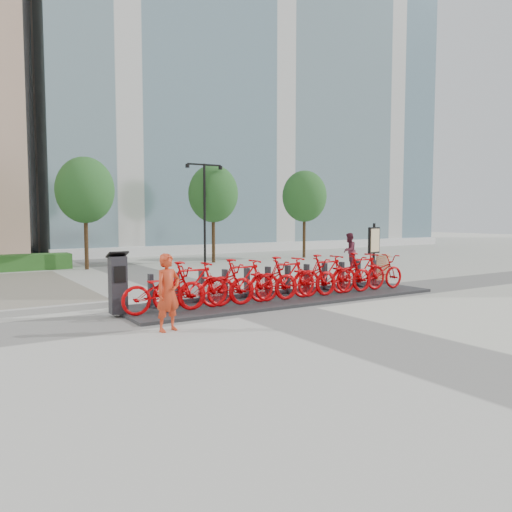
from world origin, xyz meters
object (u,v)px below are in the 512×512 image
kiosk (118,284)px  map_sign (374,243)px  pedestrian (349,250)px  worker_red (168,292)px  construction_barrel (383,267)px  bike_0 (164,290)px

kiosk → map_sign: size_ratio=0.70×
kiosk → pedestrian: pedestrian is taller
worker_red → pedestrian: pedestrian is taller
construction_barrel → bike_0: bearing=-168.3°
worker_red → bike_0: bearing=55.0°
worker_red → pedestrian: bearing=16.0°
kiosk → construction_barrel: kiosk is taller
worker_red → construction_barrel: size_ratio=1.64×
bike_0 → kiosk: size_ratio=1.40×
worker_red → map_sign: 10.48m
bike_0 → kiosk: kiosk is taller
bike_0 → construction_barrel: 9.72m
kiosk → map_sign: (10.20, 1.68, 0.63)m
pedestrian → map_sign: map_sign is taller
map_sign → kiosk: bearing=174.7°
construction_barrel → worker_red: bearing=-160.7°
construction_barrel → pedestrian: bearing=62.7°
bike_0 → pedestrian: 13.16m
kiosk → worker_red: bearing=-77.4°
kiosk → pedestrian: (12.61, 5.61, 0.02)m
worker_red → construction_barrel: 10.65m
pedestrian → worker_red: bearing=8.0°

